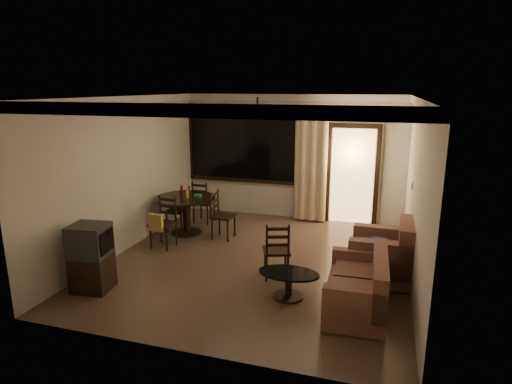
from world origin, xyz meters
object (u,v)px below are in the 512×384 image
(dining_chair_east, at_px, (223,224))
(armchair, at_px, (385,255))
(dining_chair_north, at_px, (204,210))
(dining_table, at_px, (186,205))
(dining_chair_west, at_px, (179,218))
(dining_chair_south, at_px, (163,232))
(tv_cabinet, at_px, (91,257))
(sofa, at_px, (360,289))
(side_chair, at_px, (276,261))
(coffee_table, at_px, (289,281))

(dining_chair_east, bearing_deg, armchair, -104.14)
(dining_chair_east, bearing_deg, dining_chair_north, 46.76)
(armchair, bearing_deg, dining_table, 166.38)
(dining_chair_west, height_order, dining_chair_south, same)
(dining_chair_south, height_order, armchair, armchair)
(dining_chair_east, relative_size, armchair, 0.99)
(dining_table, height_order, tv_cabinet, tv_cabinet)
(dining_chair_south, bearing_deg, armchair, 0.82)
(tv_cabinet, xyz_separation_m, armchair, (4.16, 1.65, -0.12))
(tv_cabinet, xyz_separation_m, sofa, (3.86, 0.54, -0.20))
(dining_chair_south, bearing_deg, dining_table, 89.90)
(dining_chair_west, xyz_separation_m, armchair, (4.15, -1.13, 0.11))
(tv_cabinet, height_order, side_chair, tv_cabinet)
(dining_chair_south, xyz_separation_m, coffee_table, (2.70, -1.26, -0.05))
(armchair, bearing_deg, dining_chair_east, 163.53)
(dining_chair_west, height_order, tv_cabinet, tv_cabinet)
(dining_chair_north, height_order, armchair, armchair)
(tv_cabinet, relative_size, armchair, 1.06)
(dining_table, distance_m, armchair, 4.10)
(sofa, height_order, armchair, armchair)
(dining_table, xyz_separation_m, coffee_table, (2.64, -2.12, -0.35))
(dining_table, bearing_deg, sofa, -30.91)
(dining_chair_east, bearing_deg, dining_chair_south, 135.70)
(dining_chair_north, bearing_deg, dining_chair_south, 90.00)
(dining_chair_north, bearing_deg, armchair, 158.42)
(armchair, xyz_separation_m, side_chair, (-1.64, -0.44, -0.11))
(dining_chair_south, bearing_deg, sofa, -15.80)
(dining_chair_west, xyz_separation_m, dining_chair_east, (1.03, -0.11, 0.00))
(dining_chair_west, xyz_separation_m, sofa, (3.85, -2.24, 0.03))
(sofa, xyz_separation_m, side_chair, (-1.34, 0.67, -0.03))
(armchair, relative_size, side_chair, 1.03)
(dining_chair_east, xyz_separation_m, tv_cabinet, (-1.04, -2.66, 0.23))
(tv_cabinet, bearing_deg, coffee_table, 4.08)
(tv_cabinet, bearing_deg, armchair, 13.79)
(dining_chair_west, distance_m, sofa, 4.45)
(dining_table, xyz_separation_m, side_chair, (2.31, -1.51, -0.33))
(sofa, distance_m, coffee_table, 1.01)
(coffee_table, bearing_deg, dining_chair_north, 131.74)
(armchair, bearing_deg, side_chair, -163.34)
(dining_chair_south, bearing_deg, dining_chair_north, 90.00)
(armchair, height_order, coffee_table, armchair)
(tv_cabinet, bearing_deg, dining_chair_east, 60.75)
(sofa, bearing_deg, armchair, 73.27)
(tv_cabinet, bearing_deg, side_chair, 17.77)
(dining_table, height_order, coffee_table, dining_table)
(dining_chair_east, bearing_deg, side_chair, -130.77)
(dining_chair_north, xyz_separation_m, tv_cabinet, (-0.26, -3.51, 0.23))
(armchair, bearing_deg, dining_chair_south, 178.49)
(dining_table, distance_m, coffee_table, 3.40)
(dining_table, relative_size, dining_chair_south, 1.29)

